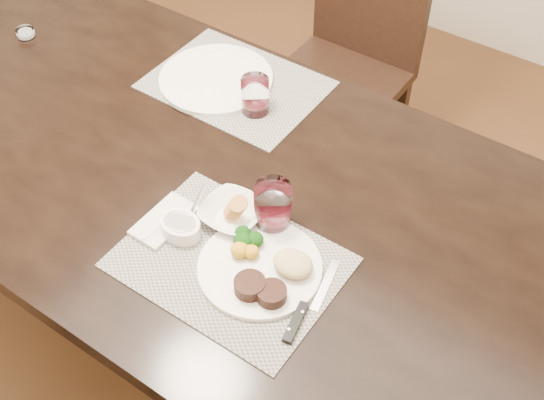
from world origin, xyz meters
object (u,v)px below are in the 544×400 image
Objects in this scene: chair_far at (351,53)px; wine_glass_near at (273,208)px; cracker_bowl at (233,213)px; far_plate at (216,79)px; dinner_plate at (264,268)px; steak_knife at (303,313)px.

wine_glass_near is at bearing -70.82° from chair_far.
cracker_bowl is 1.22× the size of wine_glass_near.
wine_glass_near is 0.54m from far_plate.
chair_far is at bearing 82.85° from far_plate.
dinner_plate is 0.13m from steak_knife.
chair_far is 1.20m from dinner_plate.
chair_far is at bearing 109.18° from wine_glass_near.
chair_far is 3.92× the size of steak_knife.
chair_far is at bearing 104.23° from cracker_bowl.
steak_knife is 0.30m from cracker_bowl.
far_plate is at bearing 126.88° from dinner_plate.
steak_knife is at bearing -41.27° from wine_glass_near.
dinner_plate is at bearing -69.93° from chair_far.
cracker_bowl reaches higher than dinner_plate.
chair_far is 6.43× the size of cracker_bowl.
wine_glass_near is (-0.06, 0.12, 0.04)m from dinner_plate.
wine_glass_near is at bearing -38.71° from far_plate.
dinner_plate is 1.15× the size of steak_knife.
cracker_bowl is at bearing -47.96° from far_plate.
cracker_bowl is (-0.14, 0.08, 0.00)m from dinner_plate.
cracker_bowl reaches higher than steak_knife.
wine_glass_near reaches higher than dinner_plate.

